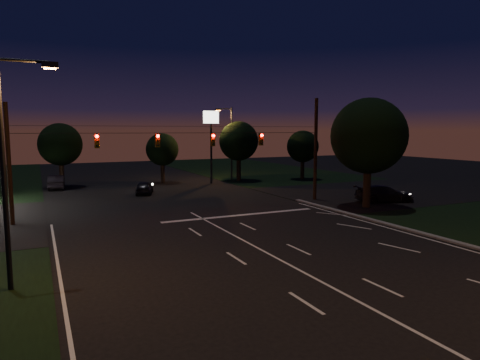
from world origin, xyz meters
TOP-DOWN VIEW (x-y plane):
  - ground at (0.00, 0.00)m, footprint 140.00×140.00m
  - cross_street_right at (20.00, 16.00)m, footprint 20.00×16.00m
  - center_line at (0.00, -6.00)m, footprint 0.14×40.00m
  - stop_bar at (3.00, 11.50)m, footprint 12.00×0.50m
  - utility_pole_right at (12.00, 15.00)m, footprint 0.30×0.30m
  - utility_pole_left at (-12.00, 15.00)m, footprint 0.28×0.28m
  - signal_span at (-0.00, 14.96)m, footprint 24.00×0.40m
  - pole_sign_right at (8.00, 30.00)m, footprint 1.80×0.30m
  - street_light_left at (-11.24, 2.00)m, footprint 2.20×0.35m
  - street_light_right_far at (11.24, 32.00)m, footprint 2.20×0.35m
  - tree_right_near at (13.53, 10.17)m, footprint 6.00×6.00m
  - tree_far_b at (-7.98, 34.13)m, footprint 4.60×4.60m
  - tree_far_c at (3.02, 33.10)m, footprint 3.80×3.80m
  - tree_far_d at (12.02, 31.13)m, footprint 4.80×4.80m
  - tree_far_e at (20.02, 29.11)m, footprint 4.00×4.00m
  - car_oncoming_a at (-1.00, 25.08)m, footprint 2.59×3.97m
  - car_oncoming_b at (-8.62, 32.78)m, footprint 1.87×4.52m
  - car_cross at (16.73, 11.38)m, footprint 5.41×3.57m

SIDE VIEW (x-z plane):
  - ground at x=0.00m, z-range 0.00..0.00m
  - cross_street_right at x=20.00m, z-range -0.01..0.01m
  - utility_pole_right at x=12.00m, z-range -4.50..4.50m
  - utility_pole_left at x=-12.00m, z-range -4.00..4.00m
  - center_line at x=0.00m, z-range 0.00..0.01m
  - stop_bar at x=3.00m, z-range 0.00..0.01m
  - car_oncoming_a at x=-1.00m, z-range 0.00..1.26m
  - car_cross at x=16.73m, z-range 0.00..1.46m
  - car_oncoming_b at x=-8.62m, z-range 0.00..1.46m
  - tree_far_c at x=3.02m, z-range 0.97..6.83m
  - tree_far_e at x=20.02m, z-range 1.03..7.20m
  - tree_far_b at x=-7.98m, z-range 1.12..8.10m
  - tree_far_d at x=12.02m, z-range 1.18..8.47m
  - street_light_left at x=-11.24m, z-range 0.74..9.74m
  - street_light_right_far at x=11.24m, z-range 0.74..9.74m
  - signal_span at x=0.00m, z-range 4.72..6.28m
  - tree_right_near at x=13.53m, z-range 1.30..10.06m
  - pole_sign_right at x=8.00m, z-range 2.04..10.44m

